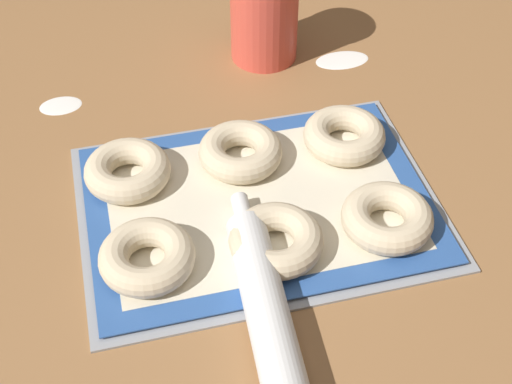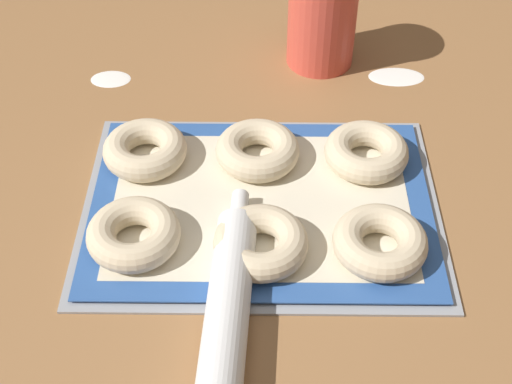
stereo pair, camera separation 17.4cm
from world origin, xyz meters
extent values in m
plane|color=olive|center=(0.00, 0.00, 0.00)|extent=(2.80, 2.80, 0.00)
cube|color=#93969B|center=(0.00, 0.02, 0.00)|extent=(0.49, 0.36, 0.01)
cube|color=#2D569E|center=(0.00, 0.02, 0.01)|extent=(0.47, 0.34, 0.00)
cube|color=beige|center=(0.00, 0.02, 0.01)|extent=(0.41, 0.28, 0.00)
torus|color=beige|center=(-0.16, -0.06, 0.03)|extent=(0.12, 0.12, 0.04)
torus|color=beige|center=(0.00, -0.07, 0.03)|extent=(0.12, 0.12, 0.04)
torus|color=beige|center=(0.15, -0.07, 0.03)|extent=(0.12, 0.12, 0.04)
torus|color=beige|center=(-0.17, 0.10, 0.03)|extent=(0.12, 0.12, 0.04)
torus|color=beige|center=(-0.01, 0.10, 0.03)|extent=(0.12, 0.12, 0.04)
torus|color=beige|center=(0.15, 0.10, 0.03)|extent=(0.12, 0.12, 0.04)
cylinder|color=#DB4C3D|center=(0.10, 0.38, 0.08)|extent=(0.11, 0.11, 0.16)
cylinder|color=silver|center=(-0.04, -0.22, 0.03)|extent=(0.07, 0.38, 0.05)
cylinder|color=silver|center=(-0.03, -0.01, 0.03)|extent=(0.03, 0.05, 0.02)
ellipsoid|color=white|center=(-0.26, 0.32, 0.00)|extent=(0.07, 0.05, 0.00)
ellipsoid|color=white|center=(0.23, 0.33, 0.00)|extent=(0.09, 0.05, 0.00)
camera|label=1|loc=(-0.17, -0.65, 0.72)|focal=50.00mm
camera|label=2|loc=(0.00, -0.67, 0.72)|focal=50.00mm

